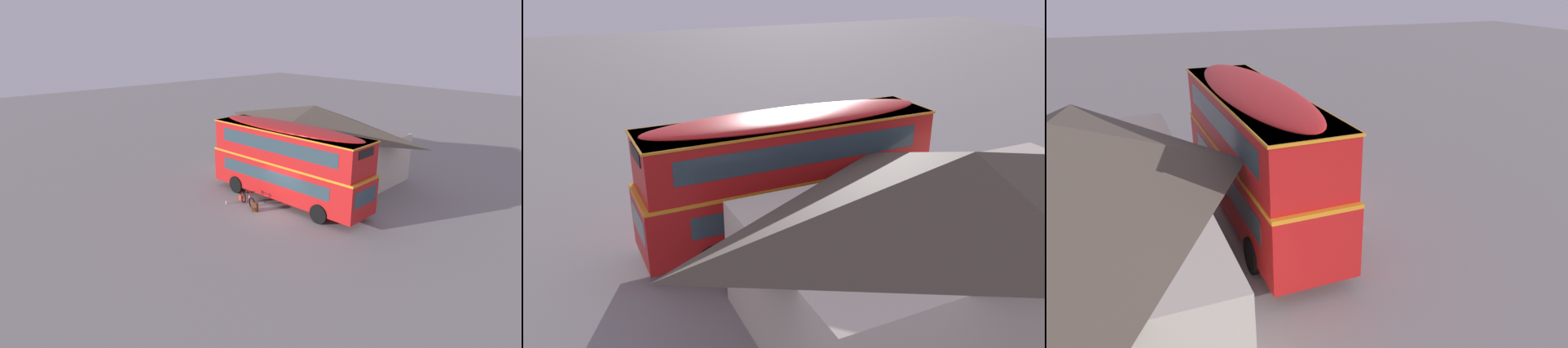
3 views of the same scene
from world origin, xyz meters
TOP-DOWN VIEW (x-y plane):
  - ground_plane at (0.00, 0.00)m, footprint 120.00×120.00m
  - double_decker_bus at (-0.79, 1.42)m, footprint 10.85×3.03m
  - touring_bicycle at (-2.00, -0.85)m, footprint 1.72×0.51m
  - backpack_on_ground at (-0.96, -1.12)m, footprint 0.40×0.38m
  - water_bottle_clear_plastic at (-2.97, -1.64)m, footprint 0.07×0.07m
  - pub_building at (-3.73, 7.14)m, footprint 12.73×7.32m

SIDE VIEW (x-z plane):
  - ground_plane at x=0.00m, z-range 0.00..0.00m
  - water_bottle_clear_plastic at x=-2.97m, z-range -0.01..0.24m
  - backpack_on_ground at x=-0.96m, z-range 0.01..0.56m
  - touring_bicycle at x=-2.00m, z-range -0.14..0.89m
  - pub_building at x=-3.73m, z-range 0.05..4.94m
  - double_decker_bus at x=-0.79m, z-range 0.25..5.04m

